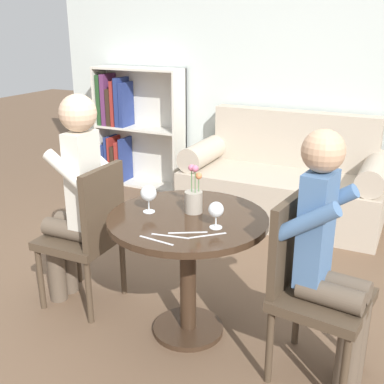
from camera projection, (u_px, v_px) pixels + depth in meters
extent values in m
plane|color=brown|center=(188.00, 330.00, 2.75)|extent=(16.00, 16.00, 0.00)
cube|color=silver|center=(304.00, 60.00, 4.29)|extent=(5.20, 0.05, 2.70)
cylinder|color=#382619|center=(188.00, 219.00, 2.53)|extent=(0.85, 0.85, 0.03)
cylinder|color=#382619|center=(188.00, 276.00, 2.64)|extent=(0.09, 0.09, 0.64)
cylinder|color=#382619|center=(188.00, 328.00, 2.75)|extent=(0.40, 0.40, 0.03)
cube|color=#B7A893|center=(281.00, 196.00, 4.27)|extent=(1.72, 0.80, 0.42)
cube|color=#B7A893|center=(294.00, 138.00, 4.38)|extent=(1.50, 0.16, 0.50)
cylinder|color=#B7A893|center=(205.00, 152.00, 4.47)|extent=(0.22, 0.72, 0.22)
cylinder|color=#B7A893|center=(375.00, 173.00, 3.85)|extent=(0.22, 0.72, 0.22)
cube|color=silver|center=(146.00, 126.00, 5.16)|extent=(0.97, 0.02, 1.24)
cube|color=silver|center=(102.00, 124.00, 5.24)|extent=(0.02, 0.28, 1.24)
cube|color=silver|center=(179.00, 132.00, 4.85)|extent=(0.02, 0.28, 1.24)
cube|color=silver|center=(141.00, 183.00, 5.25)|extent=(0.93, 0.28, 0.02)
cube|color=silver|center=(139.00, 128.00, 5.05)|extent=(0.93, 0.28, 0.02)
cube|color=silver|center=(137.00, 69.00, 4.85)|extent=(0.93, 0.28, 0.02)
cube|color=navy|center=(108.00, 161.00, 5.35)|extent=(0.05, 0.23, 0.39)
cube|color=navy|center=(111.00, 157.00, 5.32)|extent=(0.03, 0.23, 0.48)
cube|color=maroon|center=(114.00, 158.00, 5.30)|extent=(0.03, 0.23, 0.48)
cube|color=#332319|center=(118.00, 162.00, 5.30)|extent=(0.05, 0.23, 0.39)
cube|color=maroon|center=(122.00, 161.00, 5.27)|extent=(0.05, 0.23, 0.44)
cube|color=navy|center=(126.00, 159.00, 5.24)|extent=(0.03, 0.23, 0.48)
cube|color=#234723|center=(104.00, 99.00, 5.13)|extent=(0.04, 0.23, 0.53)
cube|color=#602D5B|center=(109.00, 99.00, 5.10)|extent=(0.05, 0.23, 0.53)
cube|color=#332319|center=(114.00, 107.00, 5.10)|extent=(0.05, 0.23, 0.39)
cube|color=maroon|center=(117.00, 103.00, 5.07)|extent=(0.04, 0.23, 0.47)
cube|color=navy|center=(122.00, 102.00, 5.04)|extent=(0.05, 0.23, 0.50)
cube|color=navy|center=(126.00, 104.00, 5.02)|extent=(0.04, 0.23, 0.46)
cylinder|color=#473828|center=(78.00, 255.00, 3.21)|extent=(0.04, 0.04, 0.40)
cylinder|color=#473828|center=(41.00, 279.00, 2.91)|extent=(0.04, 0.04, 0.40)
cylinder|color=#473828|center=(123.00, 265.00, 3.07)|extent=(0.04, 0.04, 0.40)
cylinder|color=#473828|center=(89.00, 292.00, 2.77)|extent=(0.04, 0.04, 0.40)
cube|color=#473828|center=(80.00, 239.00, 2.91)|extent=(0.42, 0.42, 0.05)
cube|color=#473828|center=(104.00, 205.00, 2.76)|extent=(0.04, 0.38, 0.45)
cylinder|color=#473828|center=(344.00, 374.00, 2.12)|extent=(0.04, 0.04, 0.40)
cylinder|color=#473828|center=(365.00, 333.00, 2.40)|extent=(0.04, 0.04, 0.40)
cylinder|color=#473828|center=(270.00, 347.00, 2.30)|extent=(0.04, 0.04, 0.40)
cylinder|color=#473828|center=(297.00, 311.00, 2.58)|extent=(0.04, 0.04, 0.40)
cube|color=#473828|center=(322.00, 300.00, 2.28)|extent=(0.47, 0.47, 0.05)
cube|color=#473828|center=(288.00, 242.00, 2.29)|extent=(0.09, 0.38, 0.45)
cylinder|color=brown|center=(68.00, 260.00, 3.09)|extent=(0.11, 0.11, 0.45)
cylinder|color=brown|center=(56.00, 267.00, 3.00)|extent=(0.11, 0.11, 0.45)
cylinder|color=brown|center=(78.00, 223.00, 2.96)|extent=(0.30, 0.11, 0.11)
cylinder|color=brown|center=(67.00, 230.00, 2.86)|extent=(0.30, 0.11, 0.11)
cube|color=silver|center=(83.00, 182.00, 2.77)|extent=(0.12, 0.20, 0.59)
cylinder|color=silver|center=(96.00, 159.00, 2.85)|extent=(0.29, 0.07, 0.23)
cylinder|color=silver|center=(67.00, 171.00, 2.62)|extent=(0.29, 0.07, 0.23)
sphere|color=beige|center=(78.00, 113.00, 2.63)|extent=(0.21, 0.21, 0.21)
cylinder|color=brown|center=(348.00, 354.00, 2.21)|extent=(0.11, 0.11, 0.45)
cylinder|color=brown|center=(355.00, 341.00, 2.30)|extent=(0.11, 0.11, 0.45)
cylinder|color=brown|center=(330.00, 295.00, 2.18)|extent=(0.31, 0.15, 0.11)
cylinder|color=brown|center=(338.00, 285.00, 2.26)|extent=(0.31, 0.15, 0.11)
cube|color=#4C709E|center=(316.00, 229.00, 2.18)|extent=(0.14, 0.21, 0.54)
cylinder|color=#4C709E|center=(307.00, 222.00, 2.05)|extent=(0.29, 0.10, 0.23)
cylinder|color=#4C709E|center=(327.00, 203.00, 2.26)|extent=(0.29, 0.10, 0.23)
sphere|color=tan|center=(323.00, 151.00, 2.06)|extent=(0.19, 0.19, 0.19)
cylinder|color=white|center=(149.00, 211.00, 2.58)|extent=(0.06, 0.06, 0.00)
cylinder|color=white|center=(149.00, 205.00, 2.57)|extent=(0.01, 0.01, 0.07)
sphere|color=white|center=(148.00, 193.00, 2.55)|extent=(0.09, 0.09, 0.09)
sphere|color=maroon|center=(148.00, 195.00, 2.55)|extent=(0.06, 0.06, 0.06)
cylinder|color=white|center=(216.00, 227.00, 2.38)|extent=(0.06, 0.06, 0.00)
cylinder|color=white|center=(216.00, 221.00, 2.37)|extent=(0.01, 0.01, 0.06)
sphere|color=white|center=(216.00, 209.00, 2.35)|extent=(0.08, 0.08, 0.08)
sphere|color=maroon|center=(216.00, 211.00, 2.35)|extent=(0.06, 0.06, 0.06)
cylinder|color=#9E9384|center=(194.00, 202.00, 2.56)|extent=(0.10, 0.10, 0.12)
cylinder|color=#4C7A42|center=(195.00, 181.00, 2.51)|extent=(0.01, 0.01, 0.13)
sphere|color=#D16684|center=(195.00, 169.00, 2.48)|extent=(0.04, 0.04, 0.04)
cylinder|color=#4C7A42|center=(199.00, 184.00, 2.53)|extent=(0.00, 0.01, 0.09)
sphere|color=#E07F4C|center=(199.00, 176.00, 2.52)|extent=(0.04, 0.04, 0.04)
cylinder|color=#4C7A42|center=(192.00, 180.00, 2.52)|extent=(0.01, 0.01, 0.13)
sphere|color=#D16684|center=(192.00, 168.00, 2.50)|extent=(0.04, 0.04, 0.04)
cube|color=silver|center=(207.00, 235.00, 2.29)|extent=(0.15, 0.14, 0.00)
cube|color=silver|center=(156.00, 240.00, 2.24)|extent=(0.19, 0.03, 0.00)
cube|color=silver|center=(170.00, 236.00, 2.28)|extent=(0.19, 0.04, 0.00)
cube|color=silver|center=(188.00, 233.00, 2.32)|extent=(0.17, 0.10, 0.00)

